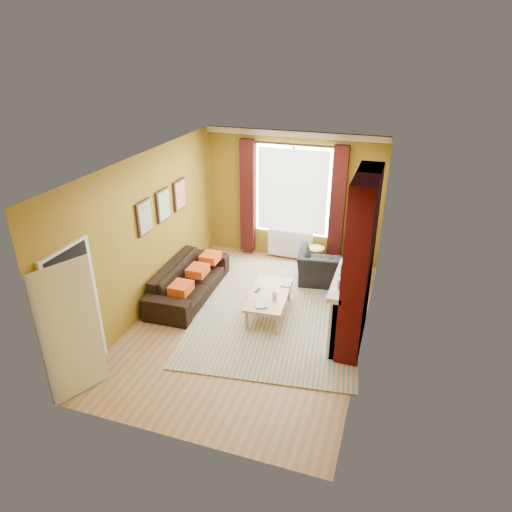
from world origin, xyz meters
name	(u,v)px	position (x,y,z in m)	size (l,w,h in m)	color
ground	(252,321)	(0.00, 0.00, 0.00)	(5.50, 5.50, 0.00)	brown
room_walls	(293,248)	(0.63, 0.28, 1.38)	(3.82, 5.54, 2.83)	olive
striped_rug	(278,309)	(0.35, 0.49, 0.01)	(3.32, 4.27, 0.02)	teal
sofa	(189,280)	(-1.42, 0.48, 0.32)	(2.21, 0.86, 0.65)	black
armchair	(325,267)	(0.95, 1.79, 0.35)	(1.08, 0.94, 0.70)	black
coffee_table	(269,296)	(0.23, 0.30, 0.38)	(0.74, 1.33, 0.43)	tan
wicker_stool	(315,257)	(0.63, 2.40, 0.23)	(0.47, 0.47, 0.46)	olive
floor_lamp	(357,213)	(1.40, 2.36, 1.34)	(0.29, 0.29, 1.70)	black
book_a	(255,304)	(0.11, -0.13, 0.44)	(0.20, 0.27, 0.03)	#999999
book_b	(282,283)	(0.34, 0.73, 0.44)	(0.18, 0.25, 0.02)	#999999
mug	(275,296)	(0.36, 0.18, 0.48)	(0.10, 0.10, 0.10)	#999999
tv_remote	(257,290)	(0.00, 0.33, 0.44)	(0.07, 0.15, 0.02)	#272729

